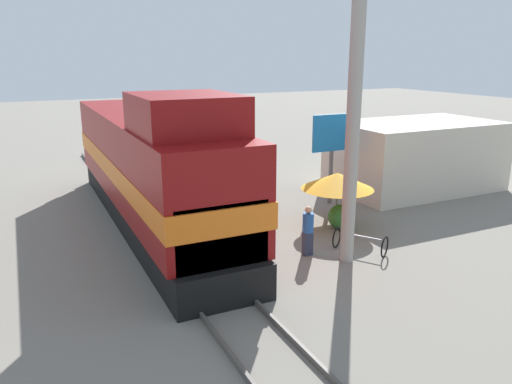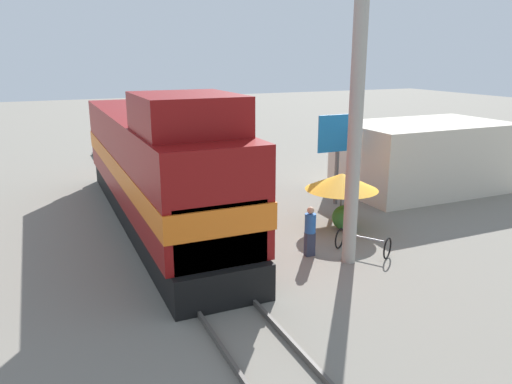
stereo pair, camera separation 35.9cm
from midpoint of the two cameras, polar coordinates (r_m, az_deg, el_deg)
name	(u,v)px [view 2 (the right image)]	position (r m, az deg, el deg)	size (l,w,h in m)	color
ground_plane	(187,259)	(15.45, -7.27, -7.57)	(120.00, 120.00, 0.00)	slate
rail_near	(163,260)	(15.25, -9.88, -7.69)	(0.08, 36.54, 0.15)	#4C4742
rail_far	(209,253)	(15.62, -4.74, -6.93)	(0.08, 36.54, 0.15)	#4C4742
locomotive	(157,169)	(17.92, -10.63, 2.64)	(2.86, 14.64, 4.99)	black
utility_pole	(357,87)	(14.25, 12.24, 11.62)	(1.80, 0.40, 10.17)	#9E998E
vendor_umbrella	(342,181)	(17.82, 10.35, 1.19)	(2.58, 2.58, 1.99)	#4C4C4C
billboard_sign	(338,139)	(20.50, 9.85, 5.99)	(1.83, 0.12, 3.70)	#595959
shrub_cluster	(345,218)	(17.93, 10.65, -2.90)	(0.89, 0.89, 0.89)	#2D722D
person_bystander	(310,230)	(15.36, 6.87, -4.31)	(0.34, 0.34, 1.57)	#2D3347
bicycle	(363,243)	(15.98, 12.74, -5.70)	(1.46, 1.72, 0.68)	black
building_block_distant	(423,157)	(23.94, 18.99, 3.85)	(7.34, 4.39, 3.09)	beige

